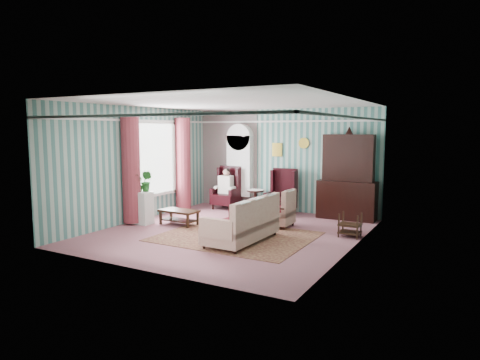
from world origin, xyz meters
The scene contains 17 objects.
floor centered at (0.00, 0.00, 0.00)m, with size 6.00×6.00×0.00m, color #884F53.
room_shell centered at (-0.62, 0.18, 2.01)m, with size 5.53×6.02×2.91m.
bookcase centered at (-1.35, 2.84, 1.12)m, with size 0.80×0.28×2.24m, color silver.
dresser_hutch centered at (1.90, 2.72, 1.18)m, with size 1.50×0.56×2.36m, color black.
wingback_left centered at (-1.60, 2.45, 0.62)m, with size 0.76×0.80×1.25m, color black.
wingback_right centered at (0.15, 2.45, 0.62)m, with size 0.76×0.80×1.25m, color black.
seated_woman centered at (-1.60, 2.45, 0.59)m, with size 0.44×0.40×1.18m, color white, non-canonical shape.
round_side_table centered at (-0.70, 2.60, 0.30)m, with size 0.50×0.50×0.60m, color black.
nest_table centered at (2.47, 0.90, 0.27)m, with size 0.45×0.38×0.54m, color black.
plant_stand centered at (-2.40, -0.30, 0.40)m, with size 0.55×0.35×0.80m, color silver.
rug centered at (0.30, -0.30, 0.01)m, with size 3.20×2.60×0.01m, color #541C1E.
sofa centered at (0.61, -0.61, 0.46)m, with size 1.92×0.90×0.93m, color #B4AB8C.
floral_armchair centered at (0.70, 1.04, 0.54)m, with size 0.74×0.83×1.08m, color beige.
coffee_table centered at (-1.50, 0.04, 0.19)m, with size 0.97×0.48×0.37m, color black.
potted_plant_a centered at (-2.47, -0.38, 1.03)m, with size 0.41×0.36×0.46m, color #1F571B.
potted_plant_b centered at (-2.30, -0.19, 1.06)m, with size 0.29×0.23×0.52m, color #26541A.
potted_plant_c centered at (-2.50, -0.25, 0.98)m, with size 0.20×0.20×0.36m, color #255A1C.
Camera 1 is at (4.79, -8.22, 2.32)m, focal length 32.00 mm.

